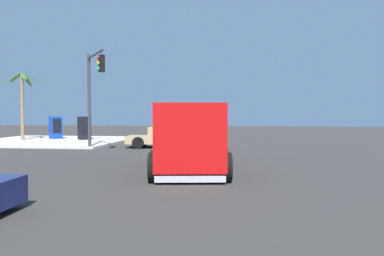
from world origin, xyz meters
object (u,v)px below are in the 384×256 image
(traffic_light_primary, at_px, (93,85))
(vending_machine_blue, at_px, (84,128))
(vending_machine_red, at_px, (56,127))
(palm_tree_far, at_px, (22,95))
(delivery_truck, at_px, (189,135))
(pickup_tan, at_px, (166,137))

(traffic_light_primary, bearing_deg, vending_machine_blue, 26.71)
(vending_machine_red, distance_m, palm_tree_far, 3.70)
(vending_machine_red, bearing_deg, delivery_truck, -138.39)
(delivery_truck, bearing_deg, pickup_tan, 16.88)
(traffic_light_primary, height_order, pickup_tan, traffic_light_primary)
(delivery_truck, height_order, pickup_tan, delivery_truck)
(vending_machine_blue, bearing_deg, traffic_light_primary, -153.29)
(traffic_light_primary, xyz_separation_m, palm_tree_far, (6.16, 8.33, -0.27))
(pickup_tan, xyz_separation_m, palm_tree_far, (3.78, 12.39, 3.01))
(traffic_light_primary, distance_m, vending_machine_blue, 8.46)
(vending_machine_blue, distance_m, palm_tree_far, 5.54)
(traffic_light_primary, bearing_deg, pickup_tan, -59.69)
(traffic_light_primary, xyz_separation_m, pickup_tan, (2.37, -4.06, -3.28))
(vending_machine_red, relative_size, palm_tree_far, 0.34)
(delivery_truck, distance_m, traffic_light_primary, 10.36)
(vending_machine_red, xyz_separation_m, palm_tree_far, (-1.66, 1.95, 2.67))
(vending_machine_red, bearing_deg, vending_machine_blue, -104.58)
(delivery_truck, bearing_deg, traffic_light_primary, 44.03)
(vending_machine_blue, relative_size, palm_tree_far, 0.34)
(delivery_truck, height_order, palm_tree_far, palm_tree_far)
(pickup_tan, bearing_deg, vending_machine_red, 62.45)
(delivery_truck, relative_size, vending_machine_blue, 4.44)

